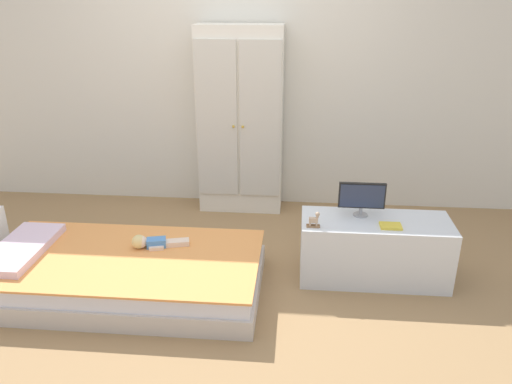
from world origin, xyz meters
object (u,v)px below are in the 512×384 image
Objects in this scene: bed at (126,273)px; book_yellow at (391,226)px; tv_stand at (374,249)px; doll at (150,242)px; tv_monitor at (362,197)px; wardrobe at (240,122)px; rocking_horse_toy at (314,220)px.

book_yellow reaches higher than bed.
doll is at bearing -173.77° from tv_stand.
bed is at bearing -173.00° from book_yellow.
tv_monitor reaches higher than tv_stand.
wardrobe is at bearing 132.22° from tv_monitor.
tv_stand is (1.07, -1.13, -0.60)m from wardrobe.
tv_stand is 0.39m from tv_monitor.
book_yellow is at bearing -50.75° from tv_stand.
wardrobe reaches higher than tv_stand.
bed is 5.72× the size of tv_monitor.
rocking_horse_toy is at bearing -175.39° from book_yellow.
bed is 1.11× the size of wardrobe.
book_yellow is (0.08, -0.09, 0.23)m from tv_stand.
wardrobe is at bearing 116.79° from rocking_horse_toy.
doll is (0.14, 0.14, 0.17)m from bed.
tv_monitor reaches higher than rocking_horse_toy.
bed is 16.72× the size of rocking_horse_toy.
rocking_horse_toy is (-0.43, -0.13, 0.27)m from tv_stand.
tv_stand is at bearing 6.23° from doll.
tv_monitor is 0.40m from rocking_horse_toy.
tv_stand is 7.26× the size of book_yellow.
bed is 1.81m from book_yellow.
wardrobe is at bearing 133.05° from book_yellow.
bed is at bearing -166.47° from tv_monitor.
tv_monitor is at bearing 146.19° from tv_stand.
bed is 1.72m from tv_stand.
wardrobe reaches higher than book_yellow.
rocking_horse_toy is (0.64, -1.27, -0.33)m from wardrobe.
wardrobe is 1.61× the size of tv_stand.
doll is 1.56m from tv_stand.
tv_monitor is (0.97, -1.06, -0.24)m from wardrobe.
tv_monitor is at bearing 32.33° from rocking_horse_toy.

